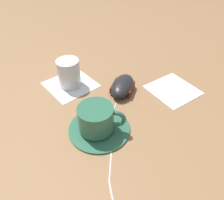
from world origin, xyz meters
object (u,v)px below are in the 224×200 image
saucer (99,128)px  computer_mouse (123,86)px  coffee_cup (97,118)px  drinking_glass (69,73)px

saucer → computer_mouse: size_ratio=1.22×
coffee_cup → drinking_glass: 0.21m
coffee_cup → saucer: bearing=157.0°
saucer → drinking_glass: bearing=-116.4°
computer_mouse → drinking_glass: (0.07, -0.15, 0.02)m
computer_mouse → drinking_glass: size_ratio=1.49×
saucer → drinking_glass: drinking_glass is taller
coffee_cup → drinking_glass: bearing=-117.9°
drinking_glass → saucer: bearing=63.6°
coffee_cup → drinking_glass: drinking_glass is taller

